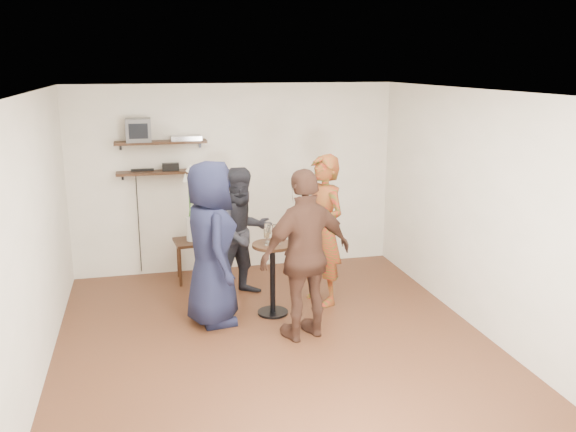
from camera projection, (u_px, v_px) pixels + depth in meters
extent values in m
cube|color=#452516|center=(274.00, 343.00, 6.46)|extent=(4.50, 5.00, 0.04)
cube|color=white|center=(273.00, 89.00, 5.82)|extent=(4.50, 5.00, 0.04)
cube|color=white|center=(235.00, 178.00, 8.51)|extent=(4.50, 0.04, 2.60)
cube|color=white|center=(360.00, 323.00, 3.76)|extent=(4.50, 0.04, 2.60)
cube|color=white|center=(34.00, 237.00, 5.62)|extent=(0.04, 5.00, 2.60)
cube|color=white|center=(476.00, 210.00, 6.66)|extent=(0.04, 5.00, 2.60)
cube|color=black|center=(161.00, 142.00, 8.02)|extent=(1.20, 0.25, 0.04)
cube|color=black|center=(162.00, 172.00, 8.11)|extent=(1.20, 0.25, 0.04)
cube|color=#59595B|center=(138.00, 130.00, 7.91)|extent=(0.32, 0.30, 0.30)
cube|color=silver|center=(186.00, 138.00, 8.08)|extent=(0.40, 0.24, 0.06)
cube|color=black|center=(171.00, 167.00, 8.12)|extent=(0.22, 0.10, 0.10)
cube|color=black|center=(142.00, 170.00, 8.09)|extent=(0.30, 0.05, 0.03)
cube|color=black|center=(193.00, 242.00, 8.13)|extent=(0.51, 0.51, 0.04)
cylinder|color=black|center=(180.00, 267.00, 7.98)|extent=(0.04, 0.04, 0.53)
cylinder|color=black|center=(209.00, 265.00, 8.07)|extent=(0.04, 0.04, 0.53)
cylinder|color=black|center=(178.00, 259.00, 8.34)|extent=(0.04, 0.04, 0.53)
cylinder|color=black|center=(206.00, 257.00, 8.42)|extent=(0.04, 0.04, 0.53)
cylinder|color=silver|center=(192.00, 229.00, 8.09)|extent=(0.15, 0.15, 0.33)
cylinder|color=#346B1E|center=(190.00, 204.00, 8.00)|extent=(0.01, 0.08, 0.60)
cone|color=white|center=(185.00, 177.00, 7.91)|extent=(0.08, 0.09, 0.13)
cylinder|color=#346B1E|center=(192.00, 202.00, 8.01)|extent=(0.04, 0.06, 0.66)
cone|color=white|center=(193.00, 171.00, 7.94)|extent=(0.12, 0.13, 0.14)
cylinder|color=#346B1E|center=(191.00, 200.00, 7.98)|extent=(0.11, 0.09, 0.72)
cone|color=white|center=(190.00, 168.00, 7.84)|extent=(0.14, 0.13, 0.14)
cylinder|color=black|center=(272.00, 245.00, 6.97)|extent=(0.47, 0.47, 0.04)
cylinder|color=black|center=(273.00, 279.00, 7.07)|extent=(0.06, 0.06, 0.79)
cylinder|color=black|center=(273.00, 312.00, 7.17)|extent=(0.36, 0.36, 0.03)
cylinder|color=silver|center=(267.00, 245.00, 6.91)|extent=(0.06, 0.06, 0.00)
cylinder|color=silver|center=(267.00, 241.00, 6.90)|extent=(0.01, 0.01, 0.09)
cylinder|color=silver|center=(267.00, 233.00, 6.88)|extent=(0.07, 0.07, 0.11)
cylinder|color=#DEAA5B|center=(267.00, 235.00, 6.88)|extent=(0.06, 0.06, 0.06)
cylinder|color=silver|center=(278.00, 244.00, 6.94)|extent=(0.05, 0.05, 0.00)
cylinder|color=silver|center=(278.00, 240.00, 6.93)|extent=(0.01, 0.01, 0.08)
cylinder|color=silver|center=(278.00, 233.00, 6.91)|extent=(0.06, 0.06, 0.10)
cylinder|color=#DEAA5B|center=(278.00, 234.00, 6.91)|extent=(0.06, 0.06, 0.05)
cylinder|color=silver|center=(268.00, 242.00, 7.02)|extent=(0.06, 0.06, 0.00)
cylinder|color=silver|center=(268.00, 238.00, 7.01)|extent=(0.01, 0.01, 0.10)
cylinder|color=silver|center=(268.00, 229.00, 6.99)|extent=(0.07, 0.07, 0.12)
cylinder|color=#DEAA5B|center=(268.00, 231.00, 6.99)|extent=(0.07, 0.07, 0.06)
cylinder|color=silver|center=(275.00, 243.00, 6.99)|extent=(0.06, 0.06, 0.00)
cylinder|color=silver|center=(275.00, 239.00, 6.98)|extent=(0.01, 0.01, 0.09)
cylinder|color=silver|center=(275.00, 230.00, 6.95)|extent=(0.07, 0.07, 0.12)
cylinder|color=#DEAA5B|center=(275.00, 232.00, 6.96)|extent=(0.07, 0.07, 0.06)
imported|color=#B21614|center=(323.00, 230.00, 7.32)|extent=(0.63, 0.77, 1.83)
imported|color=black|center=(243.00, 233.00, 7.55)|extent=(0.95, 0.84, 1.64)
imported|color=black|center=(211.00, 244.00, 6.72)|extent=(0.67, 0.95, 1.85)
imported|color=#40251B|center=(306.00, 255.00, 6.36)|extent=(1.16, 0.75, 1.83)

